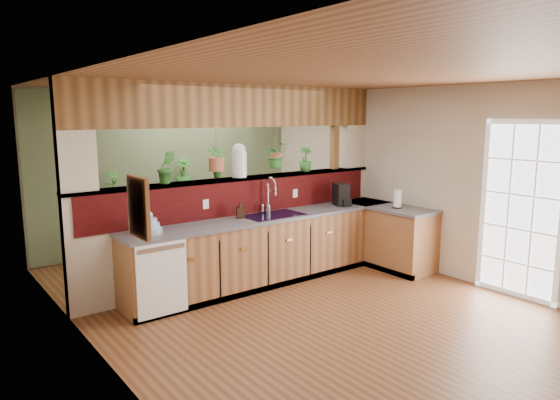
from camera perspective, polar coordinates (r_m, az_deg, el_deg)
ground at (r=5.97m, az=2.97°, el=-12.01°), size 4.60×7.00×0.01m
ceiling at (r=5.56m, az=3.21°, el=13.72°), size 4.60×7.00×0.01m
wall_back at (r=8.57m, az=-12.31°, el=3.39°), size 4.60×0.02×2.60m
wall_left at (r=4.51m, az=-19.78°, el=-2.49°), size 0.02×7.00×2.60m
wall_right at (r=7.32m, az=16.94°, el=2.14°), size 0.02×7.00×2.60m
pass_through_partition at (r=6.73m, az=-4.20°, el=0.97°), size 4.60×0.21×2.60m
pass_through_ledge at (r=6.69m, az=-4.44°, el=2.47°), size 4.60×0.21×0.04m
header_beam at (r=6.64m, az=-4.55°, el=10.68°), size 4.60×0.15×0.55m
sage_backwall at (r=8.55m, az=-12.25°, el=3.38°), size 4.55×0.02×2.55m
countertop at (r=6.98m, az=3.63°, el=-4.93°), size 4.14×1.52×0.90m
dishwasher at (r=5.61m, az=-13.31°, el=-8.78°), size 0.58×0.03×0.82m
navy_sink at (r=6.62m, az=-0.79°, el=-2.41°), size 0.82×0.50×0.18m
french_door at (r=6.66m, az=25.77°, el=-1.29°), size 0.06×1.02×2.16m
framed_print at (r=3.73m, az=-15.83°, el=-0.83°), size 0.04×0.35×0.45m
faucet at (r=6.71m, az=-1.19°, el=0.73°), size 0.21×0.22×0.49m
dish_stack at (r=5.77m, az=-14.72°, el=-2.94°), size 0.29×0.29×0.25m
soap_dispenser at (r=6.41m, az=-4.56°, el=-1.16°), size 0.13×0.13×0.21m
coffee_maker at (r=7.32m, az=7.03°, el=0.52°), size 0.17×0.29×0.32m
paper_towel at (r=7.27m, az=13.28°, el=0.09°), size 0.13×0.13×0.28m
glass_jar at (r=6.65m, az=-4.68°, el=4.53°), size 0.20×0.20×0.45m
ledge_plant_left at (r=6.15m, az=-12.86°, el=3.70°), size 0.25×0.22×0.40m
ledge_plant_right at (r=7.33m, az=2.90°, el=4.70°), size 0.23×0.23×0.36m
hanging_plant_a at (r=6.45m, az=-7.29°, el=5.59°), size 0.23×0.20×0.55m
hanging_plant_b at (r=6.98m, az=-0.47°, el=6.40°), size 0.32×0.28×0.51m
shelving_console at (r=8.29m, az=-14.13°, el=-2.50°), size 1.56×0.44×1.03m
shelf_plant_a at (r=7.95m, az=-18.59°, el=1.95°), size 0.22×0.17×0.38m
shelf_plant_b at (r=8.39m, az=-11.03°, el=3.03°), size 0.33×0.33×0.49m
floor_plant at (r=8.46m, az=-0.51°, el=-2.53°), size 0.93×0.87×0.83m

